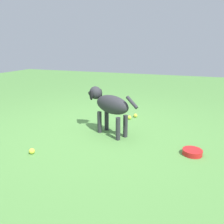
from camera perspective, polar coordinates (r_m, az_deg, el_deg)
name	(u,v)px	position (r m, az deg, el deg)	size (l,w,h in m)	color
ground	(97,135)	(3.12, -3.92, -5.82)	(14.00, 14.00, 0.00)	#548C42
dog	(109,105)	(3.04, -0.72, 1.88)	(0.86, 0.48, 0.63)	#2D2D33
tennis_ball_0	(135,115)	(3.87, 5.96, -0.88)	(0.07, 0.07, 0.07)	#D5D33D
tennis_ball_1	(32,151)	(2.75, -19.68, -9.33)	(0.07, 0.07, 0.07)	#D6D83E
tennis_ball_2	(129,117)	(3.76, 4.44, -1.38)	(0.07, 0.07, 0.07)	#C9DA3B
water_bowl	(192,152)	(2.73, 19.72, -9.56)	(0.22, 0.22, 0.06)	red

